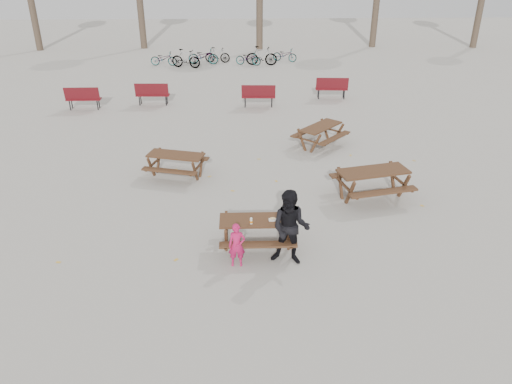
{
  "coord_description": "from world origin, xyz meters",
  "views": [
    {
      "loc": [
        -0.37,
        -10.27,
        6.7
      ],
      "look_at": [
        0.0,
        1.0,
        1.0
      ],
      "focal_mm": 35.0,
      "sensor_mm": 36.0,
      "label": 1
    }
  ],
  "objects_px": {
    "food_tray": "(273,220)",
    "child": "(237,245)",
    "soda_bottle": "(251,221)",
    "adult": "(291,228)",
    "main_picnic_table": "(257,226)",
    "picnic_table_far": "(320,136)",
    "picnic_table_east": "(372,184)",
    "picnic_table_north": "(176,165)"
  },
  "relations": [
    {
      "from": "food_tray",
      "to": "picnic_table_north",
      "type": "distance_m",
      "value": 5.08
    },
    {
      "from": "adult",
      "to": "picnic_table_far",
      "type": "distance_m",
      "value": 7.55
    },
    {
      "from": "food_tray",
      "to": "child",
      "type": "relative_size",
      "value": 0.17
    },
    {
      "from": "picnic_table_far",
      "to": "adult",
      "type": "bearing_deg",
      "value": -151.25
    },
    {
      "from": "child",
      "to": "picnic_table_east",
      "type": "bearing_deg",
      "value": 39.06
    },
    {
      "from": "main_picnic_table",
      "to": "child",
      "type": "relative_size",
      "value": 1.69
    },
    {
      "from": "picnic_table_east",
      "to": "picnic_table_north",
      "type": "bearing_deg",
      "value": 150.74
    },
    {
      "from": "soda_bottle",
      "to": "adult",
      "type": "distance_m",
      "value": 0.99
    },
    {
      "from": "main_picnic_table",
      "to": "food_tray",
      "type": "distance_m",
      "value": 0.42
    },
    {
      "from": "soda_bottle",
      "to": "child",
      "type": "height_order",
      "value": "child"
    },
    {
      "from": "child",
      "to": "adult",
      "type": "xyz_separation_m",
      "value": [
        1.22,
        0.08,
        0.38
      ]
    },
    {
      "from": "food_tray",
      "to": "picnic_table_east",
      "type": "relative_size",
      "value": 0.09
    },
    {
      "from": "food_tray",
      "to": "child",
      "type": "height_order",
      "value": "child"
    },
    {
      "from": "main_picnic_table",
      "to": "picnic_table_east",
      "type": "xyz_separation_m",
      "value": [
        3.39,
        2.52,
        -0.15
      ]
    },
    {
      "from": "child",
      "to": "picnic_table_north",
      "type": "relative_size",
      "value": 0.61
    },
    {
      "from": "soda_bottle",
      "to": "main_picnic_table",
      "type": "bearing_deg",
      "value": 53.33
    },
    {
      "from": "soda_bottle",
      "to": "picnic_table_far",
      "type": "relative_size",
      "value": 0.1
    },
    {
      "from": "picnic_table_north",
      "to": "adult",
      "type": "bearing_deg",
      "value": -41.83
    },
    {
      "from": "main_picnic_table",
      "to": "soda_bottle",
      "type": "height_order",
      "value": "soda_bottle"
    },
    {
      "from": "adult",
      "to": "picnic_table_north",
      "type": "bearing_deg",
      "value": 137.03
    },
    {
      "from": "main_picnic_table",
      "to": "child",
      "type": "bearing_deg",
      "value": -123.55
    },
    {
      "from": "main_picnic_table",
      "to": "picnic_table_far",
      "type": "relative_size",
      "value": 1.02
    },
    {
      "from": "main_picnic_table",
      "to": "adult",
      "type": "bearing_deg",
      "value": -42.15
    },
    {
      "from": "main_picnic_table",
      "to": "adult",
      "type": "height_order",
      "value": "adult"
    },
    {
      "from": "adult",
      "to": "picnic_table_east",
      "type": "height_order",
      "value": "adult"
    },
    {
      "from": "main_picnic_table",
      "to": "food_tray",
      "type": "xyz_separation_m",
      "value": [
        0.36,
        -0.06,
        0.21
      ]
    },
    {
      "from": "food_tray",
      "to": "picnic_table_far",
      "type": "relative_size",
      "value": 0.1
    },
    {
      "from": "food_tray",
      "to": "picnic_table_north",
      "type": "relative_size",
      "value": 0.1
    },
    {
      "from": "soda_bottle",
      "to": "adult",
      "type": "relative_size",
      "value": 0.09
    },
    {
      "from": "child",
      "to": "picnic_table_far",
      "type": "relative_size",
      "value": 0.6
    },
    {
      "from": "picnic_table_north",
      "to": "picnic_table_far",
      "type": "height_order",
      "value": "picnic_table_far"
    },
    {
      "from": "food_tray",
      "to": "picnic_table_far",
      "type": "xyz_separation_m",
      "value": [
        2.16,
        6.72,
        -0.41
      ]
    },
    {
      "from": "child",
      "to": "picnic_table_far",
      "type": "xyz_separation_m",
      "value": [
        3.01,
        7.4,
        -0.15
      ]
    },
    {
      "from": "main_picnic_table",
      "to": "adult",
      "type": "distance_m",
      "value": 1.03
    },
    {
      "from": "soda_bottle",
      "to": "picnic_table_north",
      "type": "relative_size",
      "value": 0.1
    },
    {
      "from": "picnic_table_east",
      "to": "picnic_table_far",
      "type": "distance_m",
      "value": 4.23
    },
    {
      "from": "adult",
      "to": "picnic_table_far",
      "type": "height_order",
      "value": "adult"
    },
    {
      "from": "child",
      "to": "adult",
      "type": "height_order",
      "value": "adult"
    },
    {
      "from": "picnic_table_far",
      "to": "soda_bottle",
      "type": "bearing_deg",
      "value": -158.73
    },
    {
      "from": "child",
      "to": "picnic_table_far",
      "type": "height_order",
      "value": "child"
    },
    {
      "from": "picnic_table_far",
      "to": "picnic_table_north",
      "type": "bearing_deg",
      "value": 159.23
    },
    {
      "from": "adult",
      "to": "picnic_table_far",
      "type": "bearing_deg",
      "value": 90.35
    }
  ]
}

